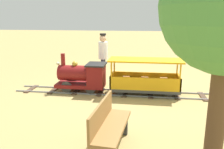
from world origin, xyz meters
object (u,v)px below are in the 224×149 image
at_px(conductor_person, 103,54).
at_px(park_bench, 109,127).
at_px(locomotive, 83,76).
at_px(passenger_car, 145,80).

bearing_deg(conductor_person, park_bench, -168.63).
bearing_deg(locomotive, conductor_person, -20.00).
distance_m(passenger_car, park_bench, 2.97).
distance_m(locomotive, passenger_car, 1.76).
bearing_deg(passenger_car, conductor_person, 51.74).
height_order(locomotive, passenger_car, locomotive).
bearing_deg(park_bench, locomotive, 22.30).
bearing_deg(conductor_person, locomotive, 160.00).
relative_size(conductor_person, park_bench, 1.22).
xyz_separation_m(locomotive, conductor_person, (1.08, -0.39, 0.47)).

